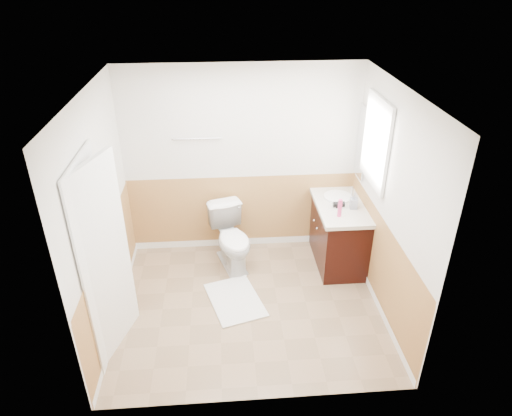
{
  "coord_description": "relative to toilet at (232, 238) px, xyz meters",
  "views": [
    {
      "loc": [
        -0.24,
        -4.11,
        3.57
      ],
      "look_at": [
        0.1,
        0.25,
        1.15
      ],
      "focal_mm": 32.07,
      "sensor_mm": 36.0,
      "label": 1
    }
  ],
  "objects": [
    {
      "name": "floor",
      "position": [
        0.16,
        -0.83,
        -0.4
      ],
      "size": [
        3.0,
        3.0,
        0.0
      ],
      "primitive_type": "plane",
      "color": "#8C7051",
      "rests_on": "ground"
    },
    {
      "name": "ceiling",
      "position": [
        0.16,
        -0.83,
        2.1
      ],
      "size": [
        3.0,
        3.0,
        0.0
      ],
      "primitive_type": "plane",
      "rotation": [
        3.14,
        0.0,
        0.0
      ],
      "color": "white",
      "rests_on": "floor"
    },
    {
      "name": "wall_back",
      "position": [
        0.16,
        0.47,
        0.85
      ],
      "size": [
        3.0,
        0.0,
        3.0
      ],
      "primitive_type": "plane",
      "rotation": [
        1.57,
        0.0,
        0.0
      ],
      "color": "silver",
      "rests_on": "floor"
    },
    {
      "name": "wall_front",
      "position": [
        0.16,
        -2.13,
        0.85
      ],
      "size": [
        3.0,
        0.0,
        3.0
      ],
      "primitive_type": "plane",
      "rotation": [
        -1.57,
        0.0,
        0.0
      ],
      "color": "silver",
      "rests_on": "floor"
    },
    {
      "name": "wall_left",
      "position": [
        -1.34,
        -0.83,
        0.85
      ],
      "size": [
        0.0,
        3.0,
        3.0
      ],
      "primitive_type": "plane",
      "rotation": [
        1.57,
        0.0,
        1.57
      ],
      "color": "silver",
      "rests_on": "floor"
    },
    {
      "name": "wall_right",
      "position": [
        1.66,
        -0.83,
        0.85
      ],
      "size": [
        0.0,
        3.0,
        3.0
      ],
      "primitive_type": "plane",
      "rotation": [
        1.57,
        0.0,
        -1.57
      ],
      "color": "silver",
      "rests_on": "floor"
    },
    {
      "name": "wainscot_back",
      "position": [
        0.16,
        0.46,
        0.1
      ],
      "size": [
        3.0,
        0.0,
        3.0
      ],
      "primitive_type": "plane",
      "rotation": [
        1.57,
        0.0,
        0.0
      ],
      "color": "#AF7F46",
      "rests_on": "floor"
    },
    {
      "name": "wainscot_front",
      "position": [
        0.16,
        -2.12,
        0.1
      ],
      "size": [
        3.0,
        0.0,
        3.0
      ],
      "primitive_type": "plane",
      "rotation": [
        -1.57,
        0.0,
        0.0
      ],
      "color": "#AF7F46",
      "rests_on": "floor"
    },
    {
      "name": "wainscot_left",
      "position": [
        -1.33,
        -0.83,
        0.1
      ],
      "size": [
        0.0,
        2.6,
        2.6
      ],
      "primitive_type": "plane",
      "rotation": [
        1.57,
        0.0,
        1.57
      ],
      "color": "#AF7F46",
      "rests_on": "floor"
    },
    {
      "name": "wainscot_right",
      "position": [
        1.65,
        -0.83,
        0.1
      ],
      "size": [
        0.0,
        2.6,
        2.6
      ],
      "primitive_type": "plane",
      "rotation": [
        1.57,
        0.0,
        -1.57
      ],
      "color": "#AF7F46",
      "rests_on": "floor"
    },
    {
      "name": "toilet",
      "position": [
        0.0,
        0.0,
        0.0
      ],
      "size": [
        0.64,
        0.87,
        0.79
      ],
      "primitive_type": "imported",
      "rotation": [
        0.0,
        0.0,
        0.29
      ],
      "color": "white",
      "rests_on": "floor"
    },
    {
      "name": "bath_mat",
      "position": [
        0.0,
        -0.74,
        -0.39
      ],
      "size": [
        0.75,
        0.92,
        0.02
      ],
      "primitive_type": "cube",
      "rotation": [
        0.0,
        0.0,
        0.29
      ],
      "color": "white",
      "rests_on": "floor"
    },
    {
      "name": "vanity_cabinet",
      "position": [
        1.37,
        0.01,
        0.0
      ],
      "size": [
        0.55,
        1.1,
        0.8
      ],
      "primitive_type": "cube",
      "color": "black",
      "rests_on": "floor"
    },
    {
      "name": "vanity_knob_left",
      "position": [
        1.07,
        -0.09,
        0.15
      ],
      "size": [
        0.03,
        0.03,
        0.03
      ],
      "primitive_type": "sphere",
      "color": "silver",
      "rests_on": "vanity_cabinet"
    },
    {
      "name": "vanity_knob_right",
      "position": [
        1.07,
        0.11,
        0.15
      ],
      "size": [
        0.03,
        0.03,
        0.03
      ],
      "primitive_type": "sphere",
      "color": "silver",
      "rests_on": "vanity_cabinet"
    },
    {
      "name": "countertop",
      "position": [
        1.36,
        0.01,
        0.43
      ],
      "size": [
        0.6,
        1.15,
        0.05
      ],
      "primitive_type": "cube",
      "color": "beige",
      "rests_on": "vanity_cabinet"
    },
    {
      "name": "sink_basin",
      "position": [
        1.37,
        0.16,
        0.46
      ],
      "size": [
        0.36,
        0.36,
        0.02
      ],
      "primitive_type": "cylinder",
      "color": "white",
      "rests_on": "countertop"
    },
    {
      "name": "faucet",
      "position": [
        1.55,
        0.16,
        0.52
      ],
      "size": [
        0.02,
        0.02,
        0.14
      ],
      "primitive_type": "cylinder",
      "color": "#B6B6BD",
      "rests_on": "countertop"
    },
    {
      "name": "lotion_bottle",
      "position": [
        1.27,
        -0.32,
        0.56
      ],
      "size": [
        0.05,
        0.05,
        0.22
      ],
      "primitive_type": "cylinder",
      "color": "#E33A79",
      "rests_on": "countertop"
    },
    {
      "name": "soap_dispenser",
      "position": [
        1.49,
        -0.13,
        0.55
      ],
      "size": [
        0.1,
        0.1,
        0.2
      ],
      "primitive_type": "imported",
      "rotation": [
        0.0,
        0.0,
        -0.14
      ],
      "color": "gray",
      "rests_on": "countertop"
    },
    {
      "name": "hair_dryer_body",
      "position": [
        1.32,
        -0.09,
        0.49
      ],
      "size": [
        0.14,
        0.07,
        0.07
      ],
      "primitive_type": "cylinder",
      "rotation": [
        0.0,
        1.57,
        0.0
      ],
      "color": "black",
      "rests_on": "countertop"
    },
    {
      "name": "hair_dryer_handle",
      "position": [
        1.29,
        -0.11,
        0.46
      ],
      "size": [
        0.03,
        0.03,
        0.07
      ],
      "primitive_type": "cylinder",
      "color": "black",
      "rests_on": "countertop"
    },
    {
      "name": "mirror_panel",
      "position": [
        1.64,
        0.27,
        1.15
      ],
      "size": [
        0.02,
        0.35,
        0.9
      ],
      "primitive_type": "cube",
      "color": "silver",
      "rests_on": "wall_right"
    },
    {
      "name": "window_frame",
      "position": [
        1.63,
        -0.24,
        1.35
      ],
      "size": [
        0.04,
        0.8,
        1.0
      ],
      "primitive_type": "cube",
      "color": "white",
      "rests_on": "wall_right"
    },
    {
      "name": "window_glass",
      "position": [
        1.65,
        -0.24,
        1.35
      ],
      "size": [
        0.01,
        0.7,
        0.9
      ],
      "primitive_type": "cube",
      "color": "white",
      "rests_on": "wall_right"
    },
    {
      "name": "door",
      "position": [
        -1.24,
        -1.28,
        0.62
      ],
      "size": [
        0.29,
        0.78,
        2.04
      ],
      "primitive_type": "cube",
      "rotation": [
        0.0,
        0.0,
        -0.31
      ],
      "color": "white",
      "rests_on": "wall_left"
    },
    {
      "name": "door_frame",
      "position": [
        -1.32,
        -1.28,
        0.63
      ],
      "size": [
        0.02,
        0.92,
        2.1
      ],
      "primitive_type": "cube",
      "color": "white",
      "rests_on": "wall_left"
    },
    {
      "name": "door_knob",
      "position": [
        -1.18,
        -0.95,
        0.55
      ],
      "size": [
        0.06,
        0.06,
        0.06
      ],
      "primitive_type": "sphere",
      "color": "silver",
      "rests_on": "door"
    },
    {
      "name": "towel_bar",
      "position": [
        -0.39,
        0.42,
        1.2
      ],
      "size": [
        0.62,
        0.02,
        0.02
      ],
      "primitive_type": "cylinder",
      "rotation": [
        0.0,
        1.57,
        0.0
      ],
      "color": "silver",
      "rests_on": "wall_back"
    },
    {
      "name": "tp_holder_bar",
      "position": [
        0.06,
        0.4,
        0.3
      ],
      "size": [
        0.14,
        0.02,
        0.02
      ],
      "primitive_type": "cylinder",
      "rotation": [
        0.0,
        1.57,
        0.0
      ],
      "color": "silver",
      "rests_on": "wall_back"
    },
    {
      "name": "tp_roll",
      "position": [
        0.06,
        0.4,
        0.3
      ],
      "size": [
        0.1,
        0.11,
        0.11
      ],
      "primitive_type": "cylinder",
      "rotation": [
        0.0,
        1.57,
        0.0
      ],
      "color": "white",
      "rests_on": "tp_holder_bar"
    },
    {
      "name": "tp_sheet",
      "position": [
        0.06,
        0.4,
        0.19
      ],
      "size": [
        0.1,
        0.01,
        0.16
      ],
      "primitive_type": "cube",
      "color": "white",
      "rests_on": "tp_roll"
    }
  ]
}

